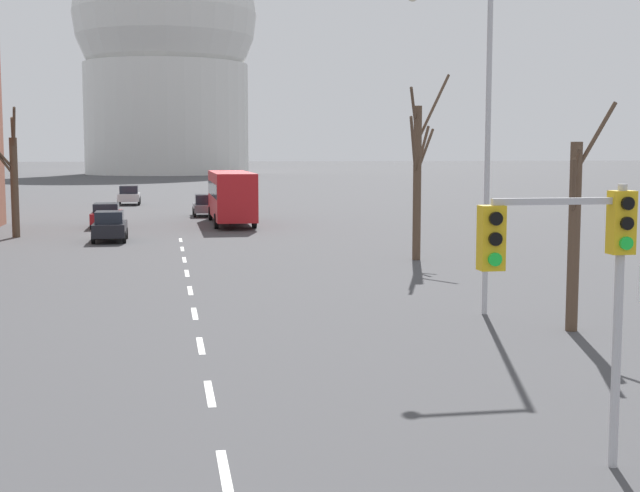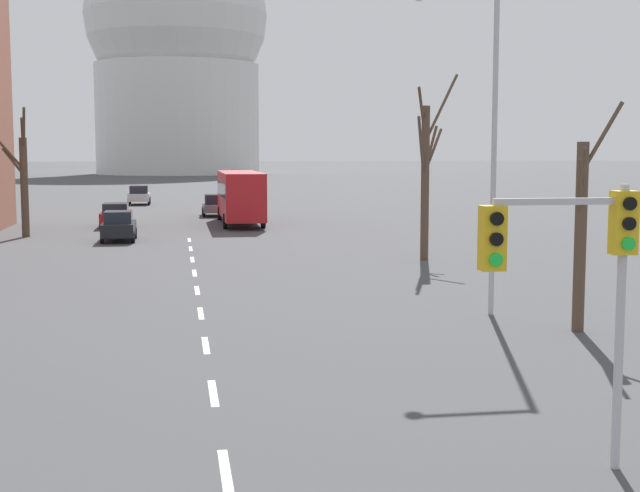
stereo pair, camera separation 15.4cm
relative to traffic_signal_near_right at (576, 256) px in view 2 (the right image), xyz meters
name	(u,v)px [view 2 (the right image)]	position (x,y,z in m)	size (l,w,h in m)	color
lane_stripe_1	(226,472)	(-5.22, 0.81, -3.32)	(0.16, 2.00, 0.01)	silver
lane_stripe_2	(213,393)	(-5.22, 5.31, -3.32)	(0.16, 2.00, 0.01)	silver
lane_stripe_3	(206,345)	(-5.22, 9.81, -3.32)	(0.16, 2.00, 0.01)	silver
lane_stripe_4	(201,313)	(-5.22, 14.31, -3.32)	(0.16, 2.00, 0.01)	silver
lane_stripe_5	(197,290)	(-5.22, 18.81, -3.32)	(0.16, 2.00, 0.01)	silver
lane_stripe_6	(194,273)	(-5.22, 23.31, -3.32)	(0.16, 2.00, 0.01)	silver
lane_stripe_7	(192,260)	(-5.22, 27.81, -3.32)	(0.16, 2.00, 0.01)	silver
lane_stripe_8	(191,249)	(-5.22, 32.31, -3.32)	(0.16, 2.00, 0.01)	silver
lane_stripe_9	(189,240)	(-5.22, 36.81, -3.32)	(0.16, 2.00, 0.01)	silver
traffic_signal_near_right	(576,256)	(0.00, 0.00, 0.00)	(2.42, 0.34, 4.39)	#B2B2B7
street_lamp_right	(480,120)	(2.94, 12.74, 2.44)	(2.59, 0.36, 9.48)	#B2B2B7
sedan_near_left	(119,226)	(-8.99, 36.80, -2.50)	(1.79, 3.90, 1.64)	black
sedan_near_right	(139,195)	(-9.21, 70.06, -2.45)	(1.96, 4.05, 1.73)	#B7B7BC
sedan_mid_centre	(215,205)	(-3.04, 54.70, -2.52)	(1.84, 3.91, 1.62)	slate
sedan_far_left	(116,215)	(-9.72, 45.89, -2.53)	(1.88, 4.38, 1.55)	maroon
city_bus	(240,194)	(-1.67, 46.84, -1.28)	(2.66, 10.80, 3.48)	red
bare_tree_left_near	(23,180)	(-14.39, 39.91, -0.09)	(1.89, 2.29, 7.26)	brown
bare_tree_right_near	(581,229)	(4.83, 9.92, -0.52)	(1.77, 1.51, 6.20)	brown
bare_tree_right_far	(426,173)	(5.12, 26.02, 0.58)	(2.84, 3.45, 8.39)	brown
capitol_dome	(177,48)	(-5.22, 179.39, 22.83)	(38.01, 38.01, 53.69)	silver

